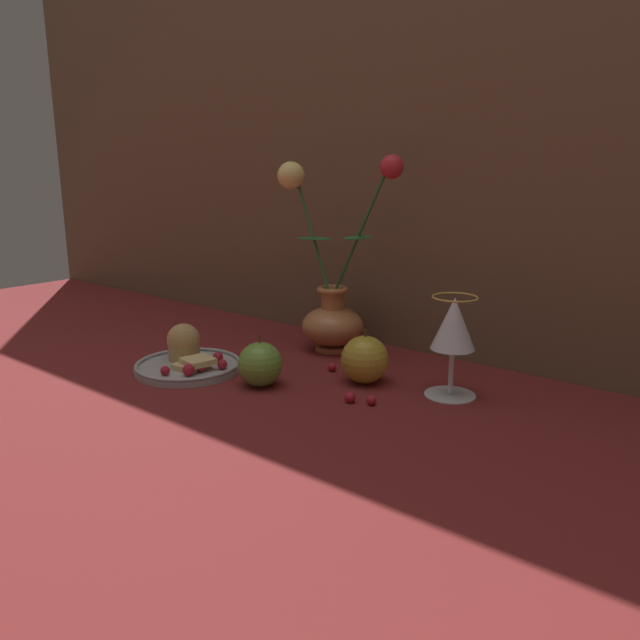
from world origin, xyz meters
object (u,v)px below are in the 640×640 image
object	(u,v)px
vase	(331,301)
apple_near_glass	(365,360)
apple_beside_vase	(260,364)
plate_with_pastries	(187,358)
wine_glass	(453,328)

from	to	relation	value
vase	apple_near_glass	distance (m)	0.20
vase	apple_beside_vase	distance (m)	0.24
vase	plate_with_pastries	distance (m)	0.29
vase	apple_near_glass	xyz separation A→B (m)	(0.16, -0.11, -0.06)
vase	wine_glass	bearing A→B (deg)	-14.93
wine_glass	apple_near_glass	bearing A→B (deg)	-165.97
vase	plate_with_pastries	size ratio (longest dim) A/B	2.00
vase	apple_beside_vase	bearing A→B (deg)	-81.29
vase	wine_glass	world-z (taller)	vase
apple_beside_vase	plate_with_pastries	bearing A→B (deg)	-173.07
plate_with_pastries	apple_beside_vase	size ratio (longest dim) A/B	2.17
plate_with_pastries	wine_glass	world-z (taller)	wine_glass
vase	apple_near_glass	world-z (taller)	vase
plate_with_pastries	apple_near_glass	world-z (taller)	apple_near_glass
apple_beside_vase	apple_near_glass	distance (m)	0.17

